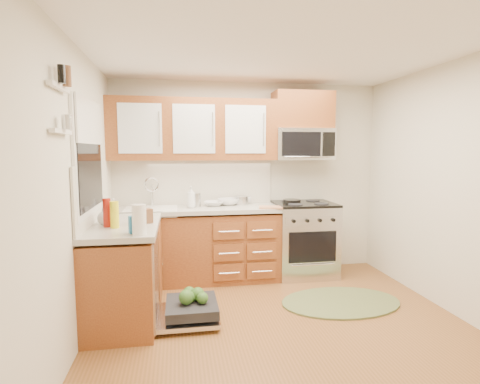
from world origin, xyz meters
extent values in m
plane|color=brown|center=(0.00, 0.00, 0.00)|extent=(3.50, 3.50, 0.00)
plane|color=white|center=(0.00, 0.00, 2.50)|extent=(3.50, 3.50, 0.00)
cube|color=beige|center=(0.00, 1.75, 1.25)|extent=(3.50, 0.04, 2.50)
cube|color=beige|center=(0.00, -1.75, 1.25)|extent=(3.50, 0.04, 2.50)
cube|color=beige|center=(-1.75, 0.00, 1.25)|extent=(0.04, 3.50, 2.50)
cube|color=beige|center=(1.75, 0.00, 1.25)|extent=(0.04, 3.50, 2.50)
cube|color=maroon|center=(-0.73, 1.45, 0.42)|extent=(2.05, 0.60, 0.85)
cube|color=maroon|center=(-1.45, 0.52, 0.42)|extent=(0.60, 1.25, 0.85)
cube|color=#B5B1A6|center=(-0.72, 1.44, 0.90)|extent=(2.07, 0.64, 0.05)
cube|color=#B5B1A6|center=(-1.44, 0.53, 0.90)|extent=(0.64, 1.27, 0.05)
cube|color=beige|center=(-0.73, 1.74, 1.21)|extent=(2.05, 0.02, 0.57)
cube|color=beige|center=(-1.74, 0.52, 1.21)|extent=(0.02, 1.25, 0.57)
cube|color=maroon|center=(0.68, 1.57, 2.13)|extent=(0.76, 0.35, 0.47)
cube|color=white|center=(-1.71, 0.50, 1.88)|extent=(0.02, 0.96, 0.40)
cube|color=white|center=(-1.72, -0.35, 2.05)|extent=(0.04, 0.40, 0.03)
cube|color=white|center=(-1.72, -0.35, 1.75)|extent=(0.04, 0.40, 0.03)
cylinder|color=black|center=(0.51, 1.45, 0.97)|extent=(0.23, 0.23, 0.04)
cylinder|color=silver|center=(-0.12, 1.57, 0.98)|extent=(0.22, 0.22, 0.11)
cube|color=#AB774E|center=(0.18, 1.22, 0.94)|extent=(0.32, 0.24, 0.02)
cylinder|color=silver|center=(-0.70, 1.47, 1.01)|extent=(0.11, 0.11, 0.17)
cylinder|color=white|center=(-1.25, 0.00, 1.05)|extent=(0.15, 0.15, 0.25)
cylinder|color=yellow|center=(-1.49, 0.32, 1.05)|extent=(0.10, 0.10, 0.24)
cylinder|color=#A51A0D|center=(-1.57, 0.38, 1.06)|extent=(0.08, 0.08, 0.26)
cube|color=brown|center=(-1.25, 0.50, 0.99)|extent=(0.17, 0.15, 0.14)
cube|color=teal|center=(-1.30, 0.07, 1.00)|extent=(0.11, 0.09, 0.15)
imported|color=#999999|center=(-0.48, 1.51, 0.96)|extent=(0.30, 0.30, 0.06)
imported|color=#999999|center=(-0.29, 1.56, 0.97)|extent=(0.33, 0.33, 0.08)
imported|color=#999999|center=(-0.04, 1.65, 0.97)|extent=(0.12, 0.12, 0.09)
imported|color=#999999|center=(-0.77, 1.40, 1.06)|extent=(0.11, 0.11, 0.27)
imported|color=#999999|center=(-1.62, 1.05, 1.01)|extent=(0.08, 0.08, 0.18)
imported|color=#999999|center=(-1.62, 0.51, 1.01)|extent=(0.17, 0.17, 0.17)
camera|label=1|loc=(-0.93, -3.14, 1.62)|focal=28.00mm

